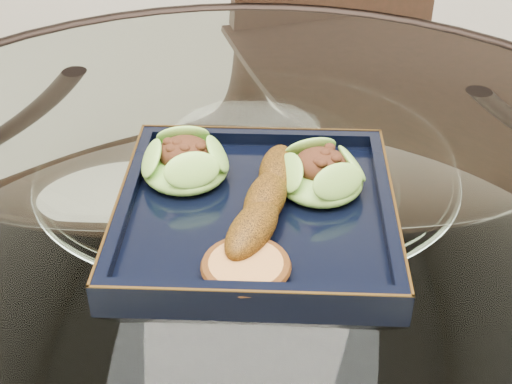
# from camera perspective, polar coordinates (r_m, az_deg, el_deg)

# --- Properties ---
(dining_table) EXTENTS (1.13, 1.13, 0.77)m
(dining_table) POSITION_cam_1_polar(r_m,az_deg,el_deg) (0.86, -0.62, -9.23)
(dining_table) COLOR white
(dining_table) RESTS_ON ground
(dining_chair) EXTENTS (0.54, 0.54, 0.95)m
(dining_chair) POSITION_cam_1_polar(r_m,az_deg,el_deg) (1.35, 7.74, 5.23)
(dining_chair) COLOR black
(dining_chair) RESTS_ON ground
(navy_plate) EXTENTS (0.29, 0.29, 0.02)m
(navy_plate) POSITION_cam_1_polar(r_m,az_deg,el_deg) (0.71, 0.00, -1.99)
(navy_plate) COLOR black
(navy_plate) RESTS_ON dining_table
(lettuce_wrap_left) EXTENTS (0.10, 0.10, 0.03)m
(lettuce_wrap_left) POSITION_cam_1_polar(r_m,az_deg,el_deg) (0.74, -5.69, 2.19)
(lettuce_wrap_left) COLOR #5BA42F
(lettuce_wrap_left) RESTS_ON navy_plate
(lettuce_wrap_right) EXTENTS (0.09, 0.09, 0.03)m
(lettuce_wrap_right) POSITION_cam_1_polar(r_m,az_deg,el_deg) (0.72, 5.17, 1.25)
(lettuce_wrap_right) COLOR #538B28
(lettuce_wrap_right) RESTS_ON navy_plate
(roasted_plantain) EXTENTS (0.06, 0.18, 0.03)m
(roasted_plantain) POSITION_cam_1_polar(r_m,az_deg,el_deg) (0.69, 0.78, -0.53)
(roasted_plantain) COLOR #693D0B
(roasted_plantain) RESTS_ON navy_plate
(crumb_patty) EXTENTS (0.09, 0.09, 0.01)m
(crumb_patty) POSITION_cam_1_polar(r_m,az_deg,el_deg) (0.62, -0.81, -6.08)
(crumb_patty) COLOR #C07940
(crumb_patty) RESTS_ON navy_plate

